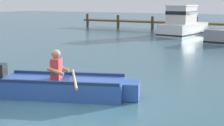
% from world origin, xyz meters
% --- Properties ---
extents(ground_plane, '(120.00, 120.00, 0.00)m').
position_xyz_m(ground_plane, '(0.00, 0.00, 0.00)').
color(ground_plane, '#386070').
extents(wooden_dock, '(13.97, 1.64, 1.29)m').
position_xyz_m(wooden_dock, '(-6.28, 20.09, 0.68)').
color(wooden_dock, brown).
rests_on(wooden_dock, ground).
extents(rowboat_with_person, '(3.60, 2.17, 1.19)m').
position_xyz_m(rowboat_with_person, '(-0.46, 0.63, 0.25)').
color(rowboat_with_person, '#2D519E').
rests_on(rowboat_with_person, ground).
extents(moored_boat_white, '(2.52, 4.69, 2.15)m').
position_xyz_m(moored_boat_white, '(-2.84, 16.91, 0.79)').
color(moored_boat_white, white).
rests_on(moored_boat_white, ground).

